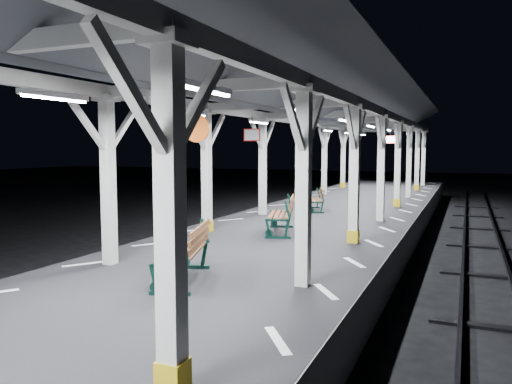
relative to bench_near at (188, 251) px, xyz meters
The scene contains 10 objects.
ground 2.92m from the bench_near, 91.81° to the left, with size 120.00×120.00×0.00m, color black.
platform 2.69m from the bench_near, 91.81° to the left, with size 6.00×50.00×1.00m, color black.
hazard_stripes_left 3.58m from the bench_near, 135.50° to the left, with size 1.00×48.00×0.01m, color silver.
hazard_stripes_right 3.47m from the bench_near, 46.33° to the left, with size 1.00×48.00×0.01m, color silver.
track_left 5.83m from the bench_near, 153.93° to the left, with size 2.20×60.00×0.16m.
track_right 5.70m from the bench_near, 26.78° to the left, with size 2.20×60.00×0.16m.
canopy 3.91m from the bench_near, 91.81° to the left, with size 5.40×49.00×4.65m.
bench_near is the anchor object (origin of this frame).
bench_mid 5.24m from the bench_near, 91.42° to the left, with size 1.17×1.95×0.99m.
bench_far 10.23m from the bench_near, 93.49° to the left, with size 1.04×1.57×0.80m.
Camera 1 is at (4.48, -9.84, 3.31)m, focal length 35.00 mm.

